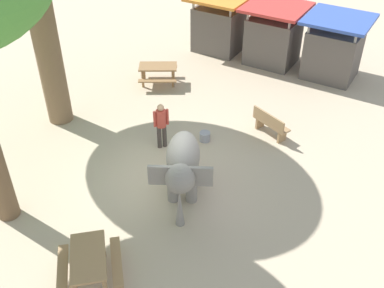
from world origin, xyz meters
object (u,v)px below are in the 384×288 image
object	(u,v)px
market_stall_orange	(220,26)
market_stall_blue	(333,51)
wooden_bench	(270,123)
picnic_table_far	(158,70)
elephant	(182,164)
market_stall_red	(273,38)
feed_bucket	(205,136)
person_handler	(161,123)
picnic_table_near	(89,261)

from	to	relation	value
market_stall_orange	market_stall_blue	distance (m)	5.20
wooden_bench	picnic_table_far	bearing A→B (deg)	-169.38
wooden_bench	market_stall_blue	bearing A→B (deg)	107.60
elephant	market_stall_red	world-z (taller)	market_stall_red
feed_bucket	picnic_table_far	bearing A→B (deg)	144.80
picnic_table_far	market_stall_blue	size ratio (longest dim) A/B	0.81
person_handler	wooden_bench	bearing A→B (deg)	80.85
picnic_table_far	market_stall_blue	xyz separation A→B (m)	(5.77, 4.15, 0.55)
elephant	person_handler	distance (m)	2.42
market_stall_orange	market_stall_red	world-z (taller)	same
person_handler	feed_bucket	bearing A→B (deg)	84.10
market_stall_red	picnic_table_near	bearing A→B (deg)	-86.25
market_stall_red	market_stall_blue	size ratio (longest dim) A/B	1.00
elephant	wooden_bench	world-z (taller)	elephant
wooden_bench	picnic_table_far	xyz separation A→B (m)	(-5.32, 1.12, 0.12)
market_stall_orange	elephant	bearing A→B (deg)	-67.98
market_stall_blue	market_stall_orange	bearing A→B (deg)	180.00
wooden_bench	picnic_table_far	distance (m)	5.43
picnic_table_far	person_handler	bearing A→B (deg)	-85.50
market_stall_orange	wooden_bench	bearing A→B (deg)	-48.03
picnic_table_far	market_stall_red	distance (m)	5.26
market_stall_red	person_handler	bearing A→B (deg)	-94.64
picnic_table_far	elephant	bearing A→B (deg)	-81.12
picnic_table_near	elephant	bearing A→B (deg)	-47.10
elephant	wooden_bench	size ratio (longest dim) A/B	1.70
elephant	picnic_table_near	size ratio (longest dim) A/B	1.17
person_handler	market_stall_orange	world-z (taller)	market_stall_orange
elephant	picnic_table_far	size ratio (longest dim) A/B	1.20
elephant	feed_bucket	size ratio (longest dim) A/B	6.83
picnic_table_near	person_handler	bearing A→B (deg)	-26.30
wooden_bench	picnic_table_near	bearing A→B (deg)	-77.07
market_stall_blue	wooden_bench	bearing A→B (deg)	-94.93
person_handler	market_stall_orange	bearing A→B (deg)	144.01
person_handler	elephant	bearing A→B (deg)	-2.38
picnic_table_far	feed_bucket	size ratio (longest dim) A/B	5.69
elephant	market_stall_blue	size ratio (longest dim) A/B	0.98
picnic_table_near	market_stall_orange	xyz separation A→B (m)	(-3.45, 12.94, 0.55)
market_stall_orange	feed_bucket	bearing A→B (deg)	-65.73
market_stall_orange	market_stall_blue	world-z (taller)	same
market_stall_blue	market_stall_red	bearing A→B (deg)	180.00
person_handler	wooden_bench	distance (m)	3.71
picnic_table_near	market_stall_blue	distance (m)	13.07
picnic_table_near	feed_bucket	size ratio (longest dim) A/B	5.85
elephant	feed_bucket	xyz separation A→B (m)	(-0.76, 2.64, -0.96)
picnic_table_near	market_stall_orange	size ratio (longest dim) A/B	0.84
market_stall_blue	elephant	bearing A→B (deg)	-98.73
elephant	picnic_table_far	world-z (taller)	elephant
picnic_table_far	market_stall_orange	distance (m)	4.23
market_stall_orange	feed_bucket	xyz separation A→B (m)	(3.01, -6.68, -0.98)
wooden_bench	market_stall_red	size ratio (longest dim) A/B	0.57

